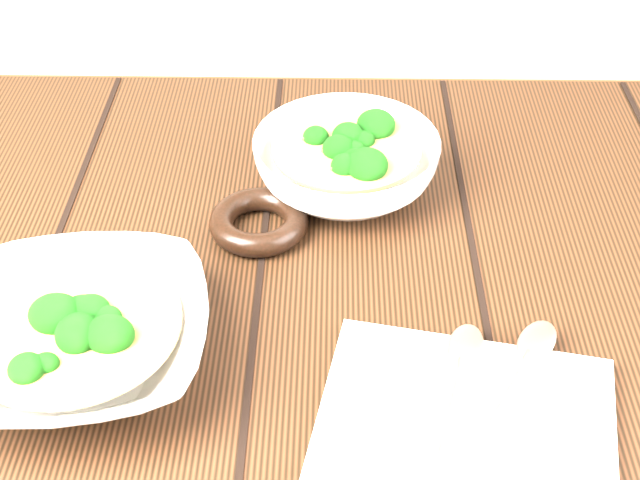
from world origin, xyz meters
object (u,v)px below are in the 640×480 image
Objects in this scene: soup_bowl_front at (76,338)px; trivet at (259,222)px; soup_bowl_back at (346,162)px; napkin at (465,429)px; table at (283,391)px.

soup_bowl_front is 0.22m from trivet.
soup_bowl_back reaches higher than napkin.
soup_bowl_front is at bearing -154.82° from table.
napkin is at bearing -54.51° from trivet.
table is at bearing -108.95° from soup_bowl_back.
table is 12.46× the size of trivet.
trivet reaches higher than napkin.
table is at bearing 147.00° from napkin.
soup_bowl_front is at bearing -131.54° from soup_bowl_back.
napkin reaches higher than table.
soup_bowl_back reaches higher than table.
soup_bowl_front is 1.08× the size of soup_bowl_back.
trivet is 0.30m from napkin.
soup_bowl_back is 0.99× the size of napkin.
soup_bowl_back is (0.06, 0.17, 0.15)m from table.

